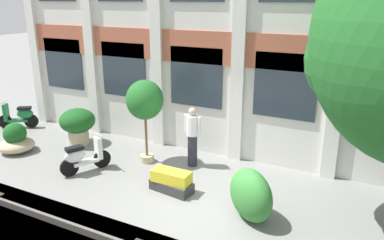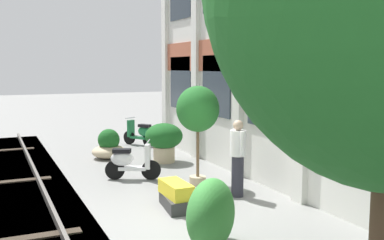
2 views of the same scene
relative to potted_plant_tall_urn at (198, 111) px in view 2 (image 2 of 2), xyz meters
name	(u,v)px [view 2 (image 2 of 2)]	position (x,y,z in m)	size (l,w,h in m)	color
ground_plane	(178,220)	(2.13, -1.39, -1.75)	(80.00, 80.00, 0.00)	gray
apartment_facade	(316,6)	(2.13, 1.60, 2.23)	(15.60, 0.64, 8.00)	silver
potted_plant_tall_urn	(198,111)	(0.00, 0.00, 0.00)	(1.01, 1.01, 2.34)	tan
potted_plant_ribbed_drum	(164,139)	(-2.67, 0.17, -1.07)	(1.10, 1.10, 1.15)	tan
potted_plant_wide_bowl	(109,147)	(-3.89, -1.16, -1.40)	(1.04, 1.04, 0.90)	tan
potted_plant_square_trough	(176,196)	(1.47, -1.17, -1.50)	(1.08, 0.58, 0.53)	#333333
scooter_near_curb	(130,162)	(-1.11, -1.32, -1.31)	(0.76, 1.28, 0.98)	black
scooter_second_parked	(140,133)	(-5.62, 0.39, -1.31)	(1.22, 0.83, 0.98)	black
resident_by_doorway	(238,156)	(1.26, 0.36, -0.86)	(0.53, 0.34, 1.66)	#282833
topiary_hedge	(211,214)	(3.50, -1.42, -1.21)	(1.25, 0.70, 1.09)	#388438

